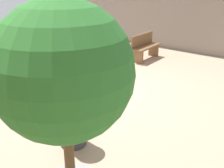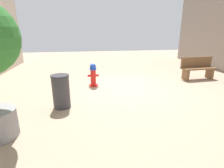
{
  "view_description": "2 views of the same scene",
  "coord_description": "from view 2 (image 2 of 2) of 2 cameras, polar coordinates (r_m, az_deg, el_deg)",
  "views": [
    {
      "loc": [
        4.79,
        4.45,
        2.74
      ],
      "look_at": [
        0.75,
        1.06,
        0.66
      ],
      "focal_mm": 41.55,
      "sensor_mm": 36.0,
      "label": 1
    },
    {
      "loc": [
        1.52,
        6.03,
        2.09
      ],
      "look_at": [
        0.7,
        0.88,
        0.46
      ],
      "focal_mm": 28.07,
      "sensor_mm": 36.0,
      "label": 2
    }
  ],
  "objects": [
    {
      "name": "fire_hydrant",
      "position": [
        6.71,
        -6.16,
        3.0
      ],
      "size": [
        0.42,
        0.4,
        0.88
      ],
      "color": "red",
      "rests_on": "ground_plane"
    },
    {
      "name": "trash_bin",
      "position": [
        5.0,
        -16.25,
        -2.33
      ],
      "size": [
        0.49,
        0.49,
        0.93
      ],
      "color": "#38383D",
      "rests_on": "ground_plane"
    },
    {
      "name": "bench_near",
      "position": [
        8.53,
        26.11,
        4.73
      ],
      "size": [
        1.54,
        0.54,
        0.95
      ],
      "color": "brown",
      "rests_on": "ground_plane"
    },
    {
      "name": "ground_plane",
      "position": [
        6.56,
        4.79,
        -1.3
      ],
      "size": [
        23.4,
        23.4,
        0.0
      ],
      "primitive_type": "plane",
      "color": "tan"
    }
  ]
}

